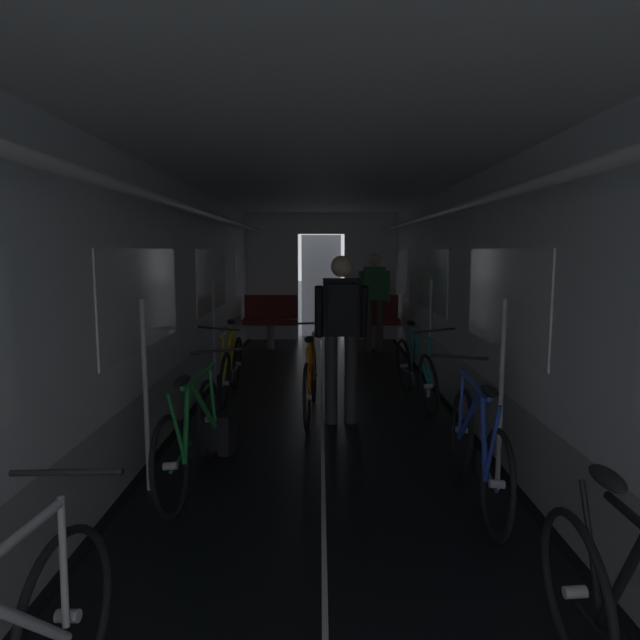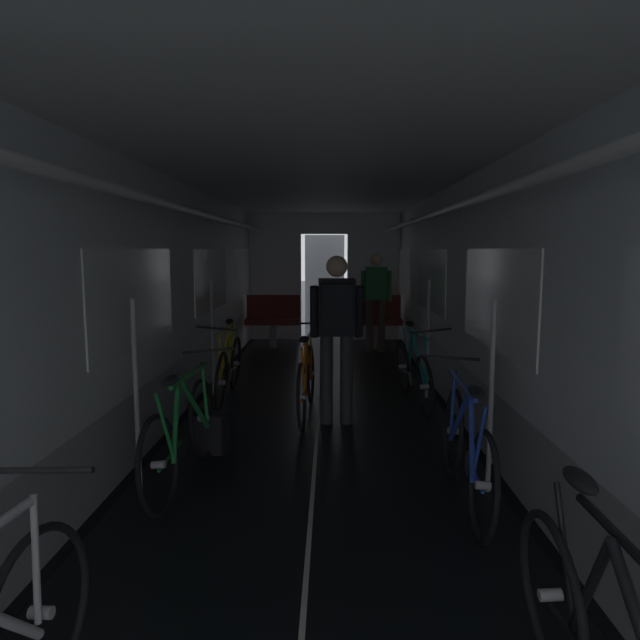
{
  "view_description": "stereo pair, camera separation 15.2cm",
  "coord_description": "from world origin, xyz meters",
  "px_view_note": "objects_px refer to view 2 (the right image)",
  "views": [
    {
      "loc": [
        -0.02,
        -1.77,
        1.74
      ],
      "look_at": [
        0.0,
        4.83,
        0.91
      ],
      "focal_mm": 31.24,
      "sensor_mm": 36.0,
      "label": 1
    },
    {
      "loc": [
        0.13,
        -1.77,
        1.74
      ],
      "look_at": [
        0.0,
        4.83,
        0.91
      ],
      "focal_mm": 31.24,
      "sensor_mm": 36.0,
      "label": 2
    }
  ],
  "objects_px": {
    "bicycle_green": "(184,433)",
    "bicycle_blue": "(466,448)",
    "person_standing_near_bench": "(376,295)",
    "bench_seat_far_right": "(374,316)",
    "bicycle_yellow": "(229,368)",
    "person_cyclist_aisle": "(337,324)",
    "bicycle_teal": "(413,371)",
    "backpack_on_floor": "(212,432)",
    "bicycle_orange_in_aisle": "(307,380)",
    "bench_seat_far_left": "(273,316)"
  },
  "relations": [
    {
      "from": "bench_seat_far_right",
      "to": "person_standing_near_bench",
      "type": "bearing_deg",
      "value": -89.59
    },
    {
      "from": "bicycle_green",
      "to": "person_standing_near_bench",
      "type": "height_order",
      "value": "person_standing_near_bench"
    },
    {
      "from": "bicycle_yellow",
      "to": "backpack_on_floor",
      "type": "height_order",
      "value": "bicycle_yellow"
    },
    {
      "from": "bicycle_yellow",
      "to": "backpack_on_floor",
      "type": "bearing_deg",
      "value": -84.67
    },
    {
      "from": "bicycle_yellow",
      "to": "person_cyclist_aisle",
      "type": "distance_m",
      "value": 1.64
    },
    {
      "from": "bicycle_yellow",
      "to": "person_standing_near_bench",
      "type": "relative_size",
      "value": 1.0
    },
    {
      "from": "bicycle_blue",
      "to": "person_cyclist_aisle",
      "type": "distance_m",
      "value": 2.04
    },
    {
      "from": "bench_seat_far_right",
      "to": "bicycle_teal",
      "type": "bearing_deg",
      "value": -87.53
    },
    {
      "from": "bench_seat_far_right",
      "to": "person_cyclist_aisle",
      "type": "xyz_separation_m",
      "value": [
        -0.71,
        -4.41,
        0.45
      ]
    },
    {
      "from": "bicycle_teal",
      "to": "person_cyclist_aisle",
      "type": "xyz_separation_m",
      "value": [
        -0.87,
        -0.73,
        0.63
      ]
    },
    {
      "from": "bench_seat_far_right",
      "to": "person_standing_near_bench",
      "type": "height_order",
      "value": "person_standing_near_bench"
    },
    {
      "from": "bicycle_orange_in_aisle",
      "to": "person_standing_near_bench",
      "type": "xyz_separation_m",
      "value": [
        1.02,
        3.77,
        0.59
      ]
    },
    {
      "from": "backpack_on_floor",
      "to": "bicycle_blue",
      "type": "bearing_deg",
      "value": -25.47
    },
    {
      "from": "backpack_on_floor",
      "to": "person_standing_near_bench",
      "type": "bearing_deg",
      "value": 69.56
    },
    {
      "from": "bicycle_green",
      "to": "person_cyclist_aisle",
      "type": "height_order",
      "value": "person_cyclist_aisle"
    },
    {
      "from": "bicycle_blue",
      "to": "bicycle_orange_in_aisle",
      "type": "relative_size",
      "value": 1.0
    },
    {
      "from": "bench_seat_far_left",
      "to": "person_cyclist_aisle",
      "type": "xyz_separation_m",
      "value": [
        1.09,
        -4.41,
        0.45
      ]
    },
    {
      "from": "bicycle_blue",
      "to": "backpack_on_floor",
      "type": "height_order",
      "value": "bicycle_blue"
    },
    {
      "from": "bench_seat_far_left",
      "to": "bicycle_yellow",
      "type": "xyz_separation_m",
      "value": [
        -0.15,
        -3.54,
        -0.18
      ]
    },
    {
      "from": "bicycle_blue",
      "to": "person_standing_near_bench",
      "type": "height_order",
      "value": "person_standing_near_bench"
    },
    {
      "from": "backpack_on_floor",
      "to": "bicycle_orange_in_aisle",
      "type": "bearing_deg",
      "value": 53.89
    },
    {
      "from": "bicycle_blue",
      "to": "person_standing_near_bench",
      "type": "xyz_separation_m",
      "value": [
        -0.16,
        5.77,
        0.59
      ]
    },
    {
      "from": "person_cyclist_aisle",
      "to": "backpack_on_floor",
      "type": "distance_m",
      "value": 1.59
    },
    {
      "from": "bench_seat_far_left",
      "to": "bicycle_teal",
      "type": "height_order",
      "value": "bench_seat_far_left"
    },
    {
      "from": "bicycle_teal",
      "to": "bicycle_yellow",
      "type": "bearing_deg",
      "value": 176.14
    },
    {
      "from": "person_standing_near_bench",
      "to": "bicycle_teal",
      "type": "bearing_deg",
      "value": -87.3
    },
    {
      "from": "bicycle_teal",
      "to": "bicycle_orange_in_aisle",
      "type": "bearing_deg",
      "value": -158.73
    },
    {
      "from": "bicycle_teal",
      "to": "person_cyclist_aisle",
      "type": "distance_m",
      "value": 1.3
    },
    {
      "from": "bicycle_yellow",
      "to": "bicycle_green",
      "type": "distance_m",
      "value": 2.32
    },
    {
      "from": "bicycle_teal",
      "to": "bench_seat_far_right",
      "type": "bearing_deg",
      "value": 92.47
    },
    {
      "from": "person_standing_near_bench",
      "to": "bench_seat_far_right",
      "type": "bearing_deg",
      "value": 90.41
    },
    {
      "from": "bench_seat_far_right",
      "to": "bicycle_green",
      "type": "height_order",
      "value": "bench_seat_far_right"
    },
    {
      "from": "bicycle_green",
      "to": "bicycle_yellow",
      "type": "bearing_deg",
      "value": 92.17
    },
    {
      "from": "bicycle_orange_in_aisle",
      "to": "bicycle_blue",
      "type": "bearing_deg",
      "value": -59.29
    },
    {
      "from": "bench_seat_far_left",
      "to": "bench_seat_far_right",
      "type": "height_order",
      "value": "same"
    },
    {
      "from": "bicycle_teal",
      "to": "person_standing_near_bench",
      "type": "xyz_separation_m",
      "value": [
        -0.16,
        3.31,
        0.59
      ]
    },
    {
      "from": "person_cyclist_aisle",
      "to": "bicycle_orange_in_aisle",
      "type": "height_order",
      "value": "person_cyclist_aisle"
    },
    {
      "from": "bicycle_green",
      "to": "bicycle_orange_in_aisle",
      "type": "distance_m",
      "value": 1.91
    },
    {
      "from": "bicycle_yellow",
      "to": "bicycle_green",
      "type": "relative_size",
      "value": 1.0
    },
    {
      "from": "person_cyclist_aisle",
      "to": "bicycle_orange_in_aisle",
      "type": "xyz_separation_m",
      "value": [
        -0.31,
        0.27,
        -0.63
      ]
    },
    {
      "from": "bicycle_green",
      "to": "backpack_on_floor",
      "type": "distance_m",
      "value": 0.69
    },
    {
      "from": "bicycle_yellow",
      "to": "bicycle_green",
      "type": "bearing_deg",
      "value": -87.83
    },
    {
      "from": "bicycle_green",
      "to": "bicycle_blue",
      "type": "bearing_deg",
      "value": -8.06
    },
    {
      "from": "bicycle_green",
      "to": "person_standing_near_bench",
      "type": "xyz_separation_m",
      "value": [
        1.87,
        5.48,
        0.59
      ]
    },
    {
      "from": "bicycle_orange_in_aisle",
      "to": "bicycle_yellow",
      "type": "bearing_deg",
      "value": 147.12
    },
    {
      "from": "bench_seat_far_right",
      "to": "bicycle_orange_in_aisle",
      "type": "distance_m",
      "value": 4.27
    },
    {
      "from": "bench_seat_far_left",
      "to": "bicycle_orange_in_aisle",
      "type": "bearing_deg",
      "value": -79.36
    },
    {
      "from": "bench_seat_far_right",
      "to": "person_cyclist_aisle",
      "type": "height_order",
      "value": "person_cyclist_aisle"
    },
    {
      "from": "bicycle_teal",
      "to": "backpack_on_floor",
      "type": "xyz_separation_m",
      "value": [
        -1.96,
        -1.52,
        -0.21
      ]
    },
    {
      "from": "bicycle_blue",
      "to": "person_cyclist_aisle",
      "type": "xyz_separation_m",
      "value": [
        -0.88,
        1.73,
        0.63
      ]
    }
  ]
}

